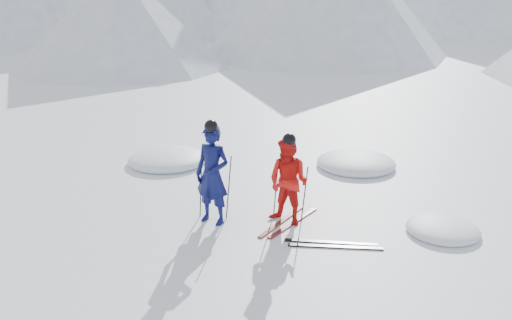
# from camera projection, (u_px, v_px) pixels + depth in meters

# --- Properties ---
(ground) EXTENTS (160.00, 160.00, 0.00)m
(ground) POSITION_uv_depth(u_px,v_px,m) (346.00, 230.00, 10.43)
(ground) COLOR white
(ground) RESTS_ON ground
(skier_blue) EXTENTS (0.82, 0.64, 1.98)m
(skier_blue) POSITION_uv_depth(u_px,v_px,m) (212.00, 175.00, 10.48)
(skier_blue) COLOR #0B1047
(skier_blue) RESTS_ON ground
(skier_red) EXTENTS (1.01, 0.89, 1.73)m
(skier_red) POSITION_uv_depth(u_px,v_px,m) (288.00, 182.00, 10.46)
(skier_red) COLOR red
(skier_red) RESTS_ON ground
(pole_blue_left) EXTENTS (0.13, 0.09, 1.32)m
(pole_blue_left) POSITION_uv_depth(u_px,v_px,m) (201.00, 187.00, 10.79)
(pole_blue_left) COLOR black
(pole_blue_left) RESTS_ON ground
(pole_blue_right) EXTENTS (0.13, 0.08, 1.32)m
(pole_blue_right) POSITION_uv_depth(u_px,v_px,m) (229.00, 187.00, 10.75)
(pole_blue_right) COLOR black
(pole_blue_right) RESTS_ON ground
(pole_red_left) EXTENTS (0.12, 0.09, 1.15)m
(pole_red_left) POSITION_uv_depth(u_px,v_px,m) (276.00, 190.00, 10.85)
(pole_red_left) COLOR black
(pole_red_left) RESTS_ON ground
(pole_red_right) EXTENTS (0.12, 0.08, 1.15)m
(pole_red_right) POSITION_uv_depth(u_px,v_px,m) (305.00, 194.00, 10.62)
(pole_red_right) COLOR black
(pole_red_right) RESTS_ON ground
(ski_worn_left) EXTENTS (0.59, 1.65, 0.03)m
(ski_worn_left) POSITION_uv_depth(u_px,v_px,m) (282.00, 221.00, 10.76)
(ski_worn_left) COLOR black
(ski_worn_left) RESTS_ON ground
(ski_worn_right) EXTENTS (0.70, 1.62, 0.03)m
(ski_worn_right) POSITION_uv_depth(u_px,v_px,m) (293.00, 223.00, 10.70)
(ski_worn_right) COLOR black
(ski_worn_right) RESTS_ON ground
(ski_loose_a) EXTENTS (1.70, 0.30, 0.03)m
(ski_loose_a) POSITION_uv_depth(u_px,v_px,m) (331.00, 243.00, 9.88)
(ski_loose_a) COLOR black
(ski_loose_a) RESTS_ON ground
(ski_loose_b) EXTENTS (1.69, 0.36, 0.03)m
(ski_loose_b) POSITION_uv_depth(u_px,v_px,m) (336.00, 247.00, 9.72)
(ski_loose_b) COLOR black
(ski_loose_b) RESTS_ON ground
(snow_lumps) EXTENTS (8.48, 5.24, 0.45)m
(snow_lumps) POSITION_uv_depth(u_px,v_px,m) (277.00, 171.00, 13.65)
(snow_lumps) COLOR white
(snow_lumps) RESTS_ON ground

